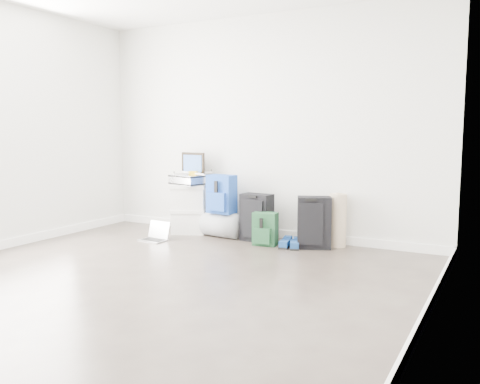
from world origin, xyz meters
The scene contains 14 objects.
ground centered at (0.00, 0.00, 0.00)m, with size 5.00×5.00×0.00m, color #342B26.
room_envelope centered at (0.00, 0.02, 1.72)m, with size 4.52×5.02×2.71m.
boxes_stack centered at (-0.92, 2.22, 0.32)m, with size 0.54×0.50×0.63m.
briefcase centered at (-0.92, 2.22, 0.69)m, with size 0.43×0.32×0.12m, color #B2B2B7.
painting centered at (-0.92, 2.32, 0.89)m, with size 0.37×0.08×0.28m.
drone centered at (-0.84, 2.20, 0.78)m, with size 0.51×0.51×0.05m.
duffel_bag centered at (-0.40, 2.19, 0.15)m, with size 0.31×0.31×0.49m, color gray.
blue_backpack centered at (-0.40, 2.16, 0.53)m, with size 0.35×0.26×0.47m.
large_suitcase centered at (0.06, 2.19, 0.28)m, with size 0.38×0.26×0.56m.
green_backpack centered at (0.26, 2.02, 0.18)m, with size 0.29×0.23×0.38m.
carry_on centered at (0.80, 2.15, 0.29)m, with size 0.42×0.36×0.58m.
shoes centered at (0.56, 2.04, 0.04)m, with size 0.28×0.28×0.09m.
rolled_rug centered at (1.01, 2.36, 0.30)m, with size 0.20×0.20×0.60m, color tan.
laptop centered at (-1.02, 1.65, 0.05)m, with size 0.33×0.25×0.22m.
Camera 1 is at (2.71, -3.15, 1.31)m, focal length 38.00 mm.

